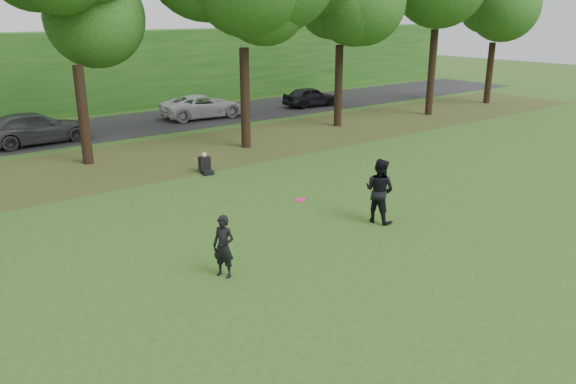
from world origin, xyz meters
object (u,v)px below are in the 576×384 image
at_px(player_right, 379,191).
at_px(frisbee, 300,200).
at_px(player_left, 224,247).
at_px(seated_person, 205,165).

xyz_separation_m(player_right, frisbee, (-3.43, -0.42, 0.53)).
height_order(player_left, frisbee, frisbee).
bearing_deg(seated_person, frisbee, -92.08).
distance_m(player_left, player_right, 5.74).
height_order(player_left, player_right, player_right).
xyz_separation_m(player_left, player_right, (5.73, 0.32, 0.21)).
bearing_deg(seated_person, player_left, -105.95).
relative_size(player_left, player_right, 0.78).
bearing_deg(player_left, player_right, 66.33).
relative_size(player_right, seated_person, 2.40).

